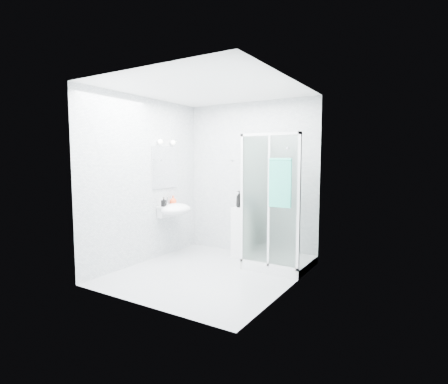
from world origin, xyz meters
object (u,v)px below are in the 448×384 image
Objects in this scene: storage_cabinet at (245,232)px; wall_basin at (174,209)px; shower_enclosure at (273,238)px; soap_dispenser_orange at (173,200)px; hand_towel at (280,182)px; shampoo_bottle_b at (250,201)px; soap_dispenser_black at (164,202)px; shampoo_bottle_a at (239,199)px.

wall_basin is at bearing -149.55° from storage_cabinet.
shower_enclosure is 13.21× the size of soap_dispenser_orange.
hand_towel is 4.41× the size of soap_dispenser_orange.
hand_towel is 1.16m from shampoo_bottle_b.
soap_dispenser_orange is at bearing 174.51° from hand_towel.
soap_dispenser_black is (-0.07, -0.18, 0.14)m from wall_basin.
shampoo_bottle_b is 1.42m from soap_dispenser_black.
soap_dispenser_black is at bearing -112.55° from wall_basin.
soap_dispenser_black is at bearing -145.33° from shampoo_bottle_b.
storage_cabinet is at bearing 29.70° from wall_basin.
shampoo_bottle_b is 1.40× the size of soap_dispenser_black.
hand_towel reaches higher than soap_dispenser_black.
hand_towel is at bearing -5.49° from soap_dispenser_orange.
shampoo_bottle_b is 1.32m from soap_dispenser_orange.
soap_dispenser_orange is at bearing -156.77° from storage_cabinet.
soap_dispenser_orange is (-0.12, 0.11, 0.14)m from wall_basin.
shower_enclosure is 1.85m from soap_dispenser_orange.
storage_cabinet is 1.44m from hand_towel.
wall_basin is at bearing -150.16° from shampoo_bottle_a.
shampoo_bottle_a is at bearing 147.49° from hand_towel.
shampoo_bottle_b reaches higher than soap_dispenser_orange.
shampoo_bottle_a is at bearing -149.65° from shampoo_bottle_b.
soap_dispenser_orange is at bearing -156.83° from shampoo_bottle_b.
shampoo_bottle_b is (1.10, 0.63, 0.15)m from wall_basin.
soap_dispenser_black is at bearing -164.03° from shower_enclosure.
shower_enclosure is 2.39× the size of storage_cabinet.
shampoo_bottle_a is (-0.98, 0.62, -0.36)m from hand_towel.
hand_towel is 2.08m from soap_dispenser_orange.
shower_enclosure is at bearing 10.81° from wall_basin.
hand_towel is 3.08× the size of shampoo_bottle_b.
soap_dispenser_orange is 0.98× the size of soap_dispenser_black.
wall_basin is 2.58× the size of shampoo_bottle_b.
shower_enclosure reaches higher than shampoo_bottle_b.
shower_enclosure is at bearing -29.35° from shampoo_bottle_b.
shampoo_bottle_a is at bearing 35.30° from soap_dispenser_black.
shampoo_bottle_a reaches higher than shampoo_bottle_b.
storage_cabinet is at bearing 22.48° from soap_dispenser_orange.
hand_towel is (1.92, -0.09, 0.54)m from wall_basin.
shampoo_bottle_a is 1.27× the size of shampoo_bottle_b.
hand_towel reaches higher than storage_cabinet.
shower_enclosure is 12.96× the size of soap_dispenser_black.
wall_basin is 0.24m from soap_dispenser_black.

